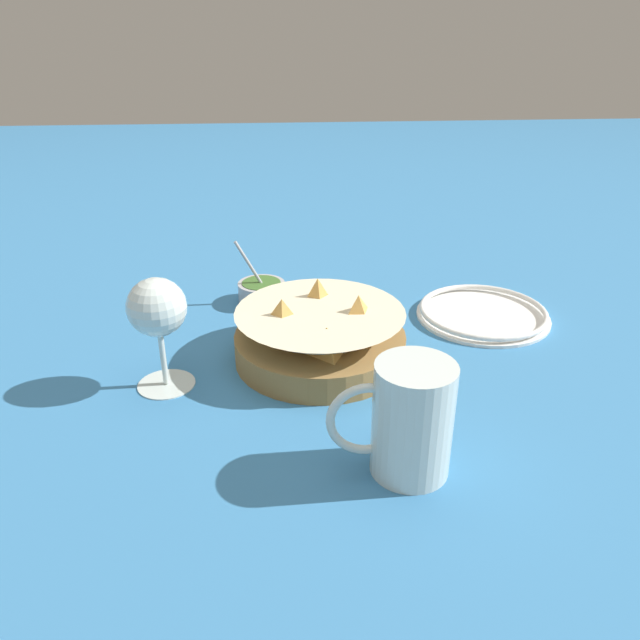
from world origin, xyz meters
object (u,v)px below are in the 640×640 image
object	(u,v)px
sauce_cup	(262,291)
side_plate	(483,313)
wine_glass	(157,312)
food_basket	(320,337)
beer_mug	(410,423)

from	to	relation	value
sauce_cup	side_plate	size ratio (longest dim) A/B	0.52
sauce_cup	wine_glass	xyz separation A→B (m)	(0.12, 0.24, 0.08)
wine_glass	side_plate	world-z (taller)	wine_glass
food_basket	side_plate	bearing A→B (deg)	-157.33
wine_glass	food_basket	bearing A→B (deg)	-165.36
sauce_cup	beer_mug	distance (m)	0.44
wine_glass	side_plate	size ratio (longest dim) A/B	0.71
food_basket	wine_glass	bearing A→B (deg)	14.64
sauce_cup	beer_mug	world-z (taller)	beer_mug
sauce_cup	side_plate	distance (m)	0.34
sauce_cup	side_plate	xyz separation A→B (m)	(-0.33, 0.08, -0.01)
sauce_cup	wine_glass	size ratio (longest dim) A/B	0.73
food_basket	side_plate	world-z (taller)	food_basket
sauce_cup	beer_mug	xyz separation A→B (m)	(-0.15, 0.41, 0.04)
beer_mug	sauce_cup	bearing A→B (deg)	-70.24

